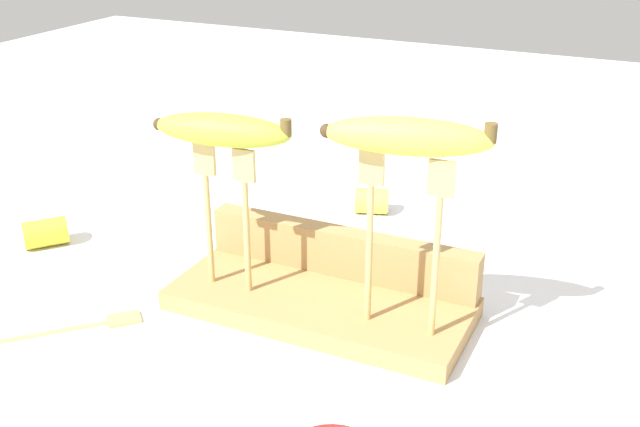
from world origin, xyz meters
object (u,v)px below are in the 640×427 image
at_px(banana_raised_left, 222,130).
at_px(banana_chunk_far, 45,233).
at_px(fork_stand_left, 226,204).
at_px(banana_raised_right, 408,136).
at_px(fork_stand_right, 403,228).
at_px(fork_fallen_near, 85,324).
at_px(banana_chunk_near, 372,201).

height_order(banana_raised_left, banana_chunk_far, banana_raised_left).
distance_m(fork_stand_left, banana_raised_right, 0.23).
xyz_separation_m(banana_raised_left, banana_chunk_far, (-0.30, 0.02, -0.19)).
relative_size(fork_stand_left, fork_stand_right, 0.89).
relative_size(fork_stand_right, fork_fallen_near, 1.45).
relative_size(fork_stand_right, banana_raised_left, 1.20).
bearing_deg(fork_fallen_near, banana_chunk_near, 68.32).
distance_m(banana_chunk_near, banana_chunk_far, 0.46).
bearing_deg(fork_stand_left, banana_raised_left, -171.19).
bearing_deg(banana_raised_left, banana_raised_right, -0.00).
xyz_separation_m(fork_stand_left, banana_chunk_near, (0.05, 0.31, -0.11)).
distance_m(fork_stand_left, fork_fallen_near, 0.20).
xyz_separation_m(fork_fallen_near, banana_chunk_far, (-0.19, 0.14, 0.02)).
height_order(fork_stand_right, banana_chunk_far, fork_stand_right).
xyz_separation_m(banana_raised_right, fork_fallen_near, (-0.32, -0.11, -0.23)).
bearing_deg(banana_raised_left, banana_chunk_far, 175.42).
relative_size(fork_stand_right, banana_chunk_far, 2.85).
bearing_deg(fork_stand_left, banana_chunk_near, 80.57).
relative_size(banana_raised_left, fork_fallen_near, 1.21).
relative_size(fork_fallen_near, banana_chunk_far, 1.96).
relative_size(banana_chunk_near, banana_chunk_far, 0.86).
bearing_deg(fork_stand_right, banana_chunk_far, 177.26).
bearing_deg(banana_raised_right, fork_stand_left, 180.00).
distance_m(fork_fallen_near, banana_chunk_near, 0.46).
bearing_deg(banana_raised_left, fork_stand_right, 0.00).
distance_m(fork_stand_right, banana_chunk_far, 0.52).
distance_m(banana_raised_left, fork_fallen_near, 0.26).
bearing_deg(banana_chunk_far, fork_stand_left, -4.58).
relative_size(fork_stand_left, fork_fallen_near, 1.29).
height_order(fork_fallen_near, banana_chunk_near, banana_chunk_near).
bearing_deg(fork_stand_right, fork_stand_left, -180.00).
relative_size(fork_stand_left, banana_chunk_far, 2.54).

